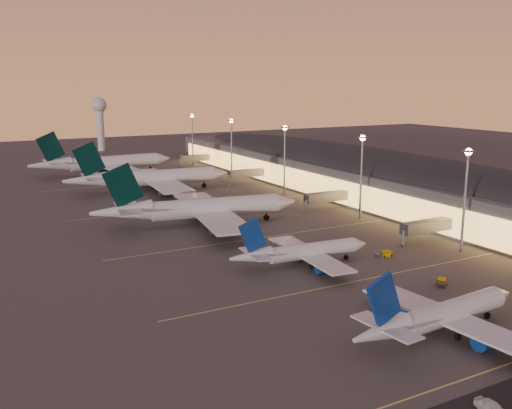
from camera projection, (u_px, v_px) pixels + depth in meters
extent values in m
plane|color=#474542|center=(345.00, 274.00, 125.88)|extent=(700.00, 700.00, 0.00)
cylinder|color=silver|center=(452.00, 311.00, 96.06)|extent=(23.69, 5.86, 3.99)
cone|color=silver|center=(501.00, 295.00, 103.35)|extent=(4.09, 4.28, 3.99)
cone|color=silver|center=(380.00, 332.00, 86.84)|extent=(10.87, 4.83, 3.99)
cube|color=silver|center=(448.00, 317.00, 95.60)|extent=(9.49, 34.05, 0.44)
cylinder|color=navy|center=(416.00, 309.00, 102.34)|extent=(5.52, 3.41, 2.99)
cylinder|color=navy|center=(489.00, 339.00, 90.24)|extent=(5.52, 3.41, 2.99)
cube|color=navy|center=(384.00, 300.00, 86.05)|extent=(7.34, 1.19, 8.66)
cube|color=silver|center=(386.00, 327.00, 87.41)|extent=(4.74, 12.37, 0.28)
cylinder|color=black|center=(487.00, 314.00, 101.92)|extent=(0.34, 0.34, 1.58)
cylinder|color=black|center=(487.00, 315.00, 101.97)|extent=(1.17, 0.79, 1.12)
cylinder|color=black|center=(430.00, 324.00, 97.92)|extent=(0.34, 0.34, 1.58)
cylinder|color=black|center=(430.00, 325.00, 97.97)|extent=(1.17, 0.79, 1.12)
cylinder|color=black|center=(458.00, 335.00, 93.35)|extent=(0.34, 0.34, 1.58)
cylinder|color=black|center=(458.00, 337.00, 93.39)|extent=(1.17, 0.79, 1.12)
cylinder|color=silver|center=(313.00, 250.00, 131.87)|extent=(21.90, 5.56, 3.69)
cone|color=silver|center=(359.00, 244.00, 136.80)|extent=(3.80, 3.98, 3.69)
cone|color=silver|center=(251.00, 257.00, 125.62)|extent=(10.07, 4.53, 3.69)
cube|color=silver|center=(309.00, 254.00, 131.60)|extent=(8.97, 31.49, 0.41)
cylinder|color=navy|center=(298.00, 251.00, 138.25)|extent=(5.11, 3.18, 2.77)
cylinder|color=navy|center=(327.00, 267.00, 126.01)|extent=(5.11, 3.18, 2.77)
cube|color=navy|center=(253.00, 236.00, 124.81)|extent=(6.78, 1.14, 8.00)
cube|color=silver|center=(255.00, 254.00, 125.97)|extent=(4.45, 11.44, 0.26)
cylinder|color=black|center=(346.00, 256.00, 135.97)|extent=(0.32, 0.32, 1.46)
cylinder|color=black|center=(346.00, 257.00, 136.02)|extent=(1.08, 0.73, 1.03)
cylinder|color=black|center=(301.00, 259.00, 134.04)|extent=(0.32, 0.32, 1.46)
cylinder|color=black|center=(301.00, 260.00, 134.08)|extent=(1.08, 0.73, 1.03)
cylinder|color=black|center=(312.00, 265.00, 129.41)|extent=(0.32, 0.32, 1.46)
cylinder|color=black|center=(312.00, 266.00, 129.46)|extent=(1.08, 0.73, 1.03)
cylinder|color=silver|center=(216.00, 207.00, 168.94)|extent=(38.47, 11.86, 5.75)
cone|color=silver|center=(285.00, 202.00, 176.06)|extent=(6.99, 6.67, 5.75)
cone|color=silver|center=(121.00, 212.00, 159.90)|extent=(17.89, 8.47, 5.75)
cube|color=silver|center=(210.00, 211.00, 168.56)|extent=(19.94, 56.66, 0.63)
cylinder|color=slate|center=(204.00, 209.00, 180.66)|extent=(9.18, 5.65, 4.31)
cylinder|color=slate|center=(226.00, 227.00, 158.07)|extent=(9.18, 5.65, 4.31)
cube|color=black|center=(123.00, 185.00, 158.62)|extent=(11.34, 2.70, 12.77)
cube|color=silver|center=(128.00, 208.00, 160.39)|extent=(9.31, 20.75, 0.40)
cylinder|color=black|center=(266.00, 216.00, 174.93)|extent=(0.53, 0.53, 2.30)
cylinder|color=black|center=(266.00, 217.00, 175.00)|extent=(1.75, 1.26, 1.61)
cylinder|color=black|center=(203.00, 218.00, 172.52)|extent=(0.53, 0.53, 2.30)
cylinder|color=black|center=(203.00, 219.00, 172.59)|extent=(1.75, 1.26, 1.61)
cylinder|color=black|center=(210.00, 224.00, 165.08)|extent=(0.53, 0.53, 2.30)
cylinder|color=black|center=(210.00, 225.00, 165.15)|extent=(1.75, 1.26, 1.61)
cylinder|color=silver|center=(163.00, 177.00, 221.97)|extent=(39.87, 9.01, 5.98)
cone|color=silver|center=(219.00, 173.00, 231.15)|extent=(6.82, 6.45, 5.98)
cone|color=silver|center=(88.00, 180.00, 210.33)|extent=(18.26, 7.34, 5.98)
cube|color=silver|center=(159.00, 180.00, 221.42)|extent=(15.90, 58.49, 0.66)
cylinder|color=slate|center=(154.00, 180.00, 233.69)|extent=(9.25, 5.16, 4.48)
cylinder|color=slate|center=(171.00, 190.00, 211.01)|extent=(9.25, 5.16, 4.48)
cube|color=black|center=(89.00, 159.00, 209.07)|extent=(11.82, 1.80, 13.27)
cube|color=silver|center=(93.00, 177.00, 211.01)|extent=(7.96, 21.23, 0.42)
cylinder|color=black|center=(204.00, 184.00, 229.49)|extent=(0.51, 0.51, 2.39)
cylinder|color=black|center=(204.00, 185.00, 229.56)|extent=(1.75, 1.17, 1.67)
cylinder|color=black|center=(153.00, 186.00, 225.30)|extent=(0.51, 0.51, 2.39)
cylinder|color=black|center=(153.00, 187.00, 225.37)|extent=(1.75, 1.17, 1.67)
cylinder|color=black|center=(159.00, 190.00, 217.83)|extent=(0.51, 0.51, 2.39)
cylinder|color=black|center=(159.00, 191.00, 217.91)|extent=(1.75, 1.17, 1.67)
cylinder|color=silver|center=(115.00, 162.00, 263.52)|extent=(40.30, 7.42, 6.07)
cone|color=silver|center=(163.00, 159.00, 275.09)|extent=(6.67, 6.28, 6.07)
cone|color=silver|center=(50.00, 165.00, 248.89)|extent=(18.31, 6.68, 6.07)
cube|color=silver|center=(111.00, 165.00, 262.78)|extent=(13.63, 59.00, 0.67)
cylinder|color=slate|center=(106.00, 165.00, 274.71)|extent=(9.21, 4.85, 4.55)
cylinder|color=slate|center=(123.00, 172.00, 252.98)|extent=(9.21, 4.85, 4.55)
cube|color=black|center=(51.00, 147.00, 247.71)|extent=(11.99, 1.31, 13.46)
cube|color=silver|center=(55.00, 162.00, 249.80)|extent=(7.18, 21.32, 0.42)
cylinder|color=black|center=(150.00, 168.00, 272.78)|extent=(0.50, 0.50, 2.43)
cylinder|color=black|center=(150.00, 169.00, 272.85)|extent=(1.73, 1.12, 1.70)
cylinder|color=black|center=(106.00, 170.00, 266.38)|extent=(0.50, 0.50, 2.43)
cylinder|color=black|center=(106.00, 171.00, 266.45)|extent=(1.73, 1.12, 1.70)
cylinder|color=black|center=(112.00, 173.00, 259.22)|extent=(0.50, 0.50, 2.43)
cylinder|color=black|center=(112.00, 174.00, 259.30)|extent=(1.73, 1.12, 1.70)
cube|color=#4D4D52|center=(360.00, 178.00, 215.89)|extent=(40.00, 255.00, 12.00)
ellipsoid|color=black|center=(361.00, 162.00, 214.64)|extent=(39.00, 253.00, 10.92)
cube|color=#F1AE52|center=(316.00, 185.00, 206.65)|extent=(0.40, 244.80, 8.00)
cube|color=slate|center=(427.00, 226.00, 149.44)|extent=(16.00, 3.20, 3.00)
cylinder|color=gray|center=(403.00, 238.00, 146.17)|extent=(0.70, 0.70, 4.40)
cube|color=slate|center=(327.00, 197.00, 188.08)|extent=(16.00, 3.20, 3.00)
cylinder|color=gray|center=(306.00, 206.00, 184.81)|extent=(0.70, 0.70, 4.40)
cube|color=slate|center=(246.00, 173.00, 237.02)|extent=(16.00, 3.20, 3.00)
cylinder|color=gray|center=(229.00, 180.00, 233.75)|extent=(0.70, 0.70, 4.40)
cube|color=slate|center=(195.00, 158.00, 285.10)|extent=(16.00, 3.20, 3.00)
cylinder|color=gray|center=(180.00, 164.00, 281.84)|extent=(0.70, 0.70, 4.40)
cylinder|color=gray|center=(465.00, 202.00, 140.11)|extent=(0.70, 0.70, 25.00)
cube|color=gray|center=(469.00, 151.00, 137.46)|extent=(2.20, 2.20, 0.50)
sphere|color=#F3B555|center=(469.00, 152.00, 137.50)|extent=(1.80, 1.80, 1.80)
cylinder|color=gray|center=(361.00, 179.00, 174.46)|extent=(0.70, 0.70, 25.00)
cube|color=gray|center=(363.00, 137.00, 171.80)|extent=(2.20, 2.20, 0.50)
sphere|color=#F3B555|center=(363.00, 138.00, 171.84)|extent=(1.80, 1.80, 1.80)
cylinder|color=gray|center=(285.00, 161.00, 213.10)|extent=(0.70, 0.70, 25.00)
cube|color=gray|center=(285.00, 127.00, 210.44)|extent=(2.20, 2.20, 0.50)
sphere|color=#F3B555|center=(285.00, 128.00, 210.48)|extent=(1.80, 1.80, 1.80)
cylinder|color=gray|center=(232.00, 149.00, 251.74)|extent=(0.70, 0.70, 25.00)
cube|color=gray|center=(231.00, 120.00, 249.08)|extent=(2.20, 2.20, 0.50)
sphere|color=#F3B555|center=(231.00, 121.00, 249.12)|extent=(1.80, 1.80, 1.80)
cylinder|color=gray|center=(193.00, 141.00, 290.37)|extent=(0.70, 0.70, 25.00)
cube|color=gray|center=(192.00, 115.00, 287.72)|extent=(2.20, 2.20, 0.50)
sphere|color=#F3B555|center=(192.00, 116.00, 287.76)|extent=(1.80, 1.80, 1.80)
cylinder|color=silver|center=(101.00, 130.00, 351.08)|extent=(4.40, 4.40, 26.00)
sphere|color=silver|center=(99.00, 105.00, 347.95)|extent=(9.00, 9.00, 9.00)
cube|color=#D8C659|center=(360.00, 280.00, 121.59)|extent=(90.00, 0.36, 0.00)
cube|color=#D8C659|center=(267.00, 237.00, 155.93)|extent=(90.00, 0.36, 0.00)
cube|color=#D8C659|center=(202.00, 206.00, 194.57)|extent=(90.00, 0.36, 0.00)
cube|color=#D8C659|center=(151.00, 182.00, 241.79)|extent=(90.00, 0.36, 0.00)
cube|color=#D29402|center=(485.00, 303.00, 107.71)|extent=(2.26, 1.62, 0.95)
cube|color=slate|center=(479.00, 305.00, 107.24)|extent=(1.38, 1.31, 0.69)
cylinder|color=black|center=(486.00, 303.00, 108.61)|extent=(0.40, 0.22, 0.38)
cylinder|color=black|center=(491.00, 305.00, 107.41)|extent=(0.40, 0.22, 0.38)
cylinder|color=black|center=(480.00, 304.00, 108.12)|extent=(0.40, 0.22, 0.38)
cylinder|color=black|center=(484.00, 306.00, 106.92)|extent=(0.40, 0.22, 0.38)
cube|color=#D29402|center=(386.00, 254.00, 138.51)|extent=(2.84, 1.87, 1.25)
cube|color=slate|center=(379.00, 255.00, 137.69)|extent=(1.68, 1.58, 0.91)
cylinder|color=black|center=(387.00, 254.00, 139.77)|extent=(0.51, 0.24, 0.50)
cylinder|color=black|center=(391.00, 256.00, 138.26)|extent=(0.51, 0.24, 0.50)
cylinder|color=black|center=(380.00, 255.00, 138.92)|extent=(0.51, 0.24, 0.50)
cylinder|color=black|center=(385.00, 257.00, 137.40)|extent=(0.51, 0.24, 0.50)
cube|color=#D29402|center=(442.00, 281.00, 119.23)|extent=(3.01, 2.97, 1.19)
cube|color=slate|center=(442.00, 285.00, 117.45)|extent=(2.07, 2.07, 0.87)
cylinder|color=black|center=(438.00, 281.00, 120.46)|extent=(0.48, 0.47, 0.48)
cylinder|color=black|center=(446.00, 282.00, 119.97)|extent=(0.48, 0.47, 0.48)
cylinder|color=black|center=(437.00, 284.00, 118.65)|extent=(0.48, 0.47, 0.48)
cylinder|color=black|center=(446.00, 285.00, 118.15)|extent=(0.48, 0.47, 0.48)
imported|color=silver|center=(492.00, 407.00, 72.59)|extent=(1.92, 4.75, 1.61)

